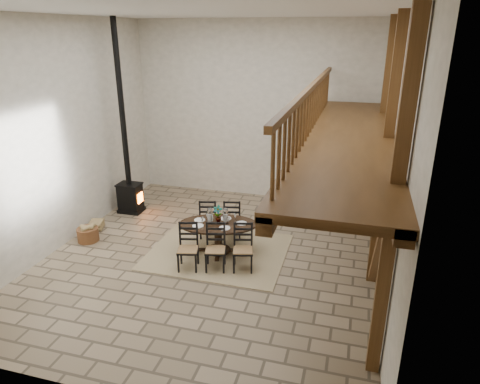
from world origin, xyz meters
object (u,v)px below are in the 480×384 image
(wood_stove, at_px, (128,172))
(log_basket, at_px, (88,234))
(log_stack, at_px, (97,225))
(dining_table, at_px, (218,238))

(wood_stove, bearing_deg, log_basket, -94.16)
(log_basket, relative_size, log_stack, 0.99)
(log_basket, bearing_deg, log_stack, 106.54)
(log_stack, bearing_deg, log_basket, -73.46)
(wood_stove, distance_m, log_basket, 2.09)
(log_basket, xyz_separation_m, log_stack, (-0.19, 0.63, -0.07))
(dining_table, height_order, log_basket, dining_table)
(log_stack, bearing_deg, wood_stove, 76.36)
(dining_table, xyz_separation_m, wood_stove, (-3.06, 1.64, 0.74))
(wood_stove, relative_size, log_basket, 10.14)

